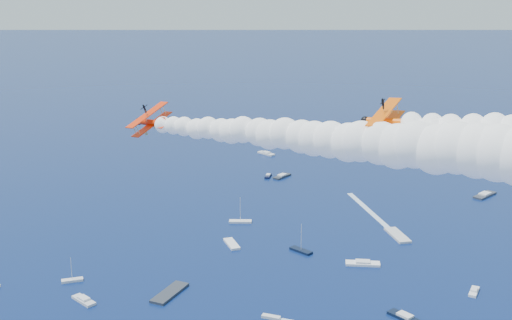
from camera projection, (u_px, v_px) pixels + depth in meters
The scene contains 5 objects.
biplane_lead at pixel (389, 122), 90.37m from camera, with size 7.96×8.93×5.38m, color #FF5E05, non-canonical shape.
biplane_trail at pixel (153, 123), 116.48m from camera, with size 8.08×9.07×5.46m, color #FF2D05, non-canonical shape.
smoke_trail_trail at pixel (323, 138), 93.78m from camera, with size 72.25×11.10×12.86m, color white, non-canonical shape.
spectator_boats at pixel (421, 258), 196.48m from camera, with size 243.74×166.37×0.70m.
boat_wakes at pixel (450, 308), 167.79m from camera, with size 145.50×101.83×0.04m.
Camera 1 is at (63.37, -60.93, 80.20)m, focal length 47.33 mm.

